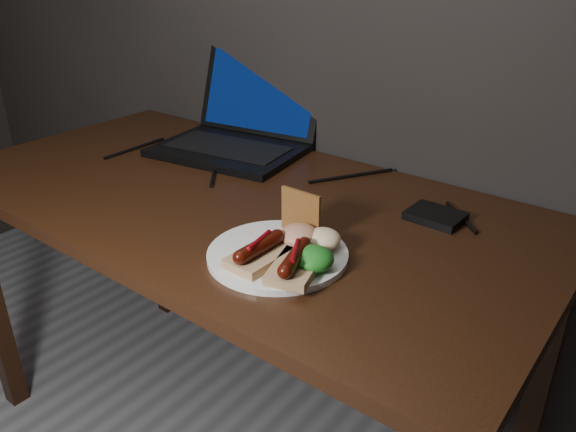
% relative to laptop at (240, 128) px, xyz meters
% --- Properties ---
extents(desk, '(1.40, 0.70, 0.75)m').
position_rel_laptop_xyz_m(desk, '(0.20, -0.26, -0.14)').
color(desk, black).
rests_on(desk, ground).
extents(laptop, '(0.42, 0.40, 0.25)m').
position_rel_laptop_xyz_m(laptop, '(0.00, 0.00, 0.00)').
color(laptop, black).
rests_on(laptop, desk).
extents(hard_drive, '(0.11, 0.09, 0.02)m').
position_rel_laptop_xyz_m(hard_drive, '(0.61, -0.09, -0.04)').
color(hard_drive, black).
rests_on(hard_drive, desk).
extents(desk_cables, '(0.92, 0.38, 0.01)m').
position_rel_laptop_xyz_m(desk_cables, '(0.19, -0.11, -0.05)').
color(desk_cables, black).
rests_on(desk_cables, desk).
extents(plate, '(0.26, 0.26, 0.01)m').
position_rel_laptop_xyz_m(plate, '(0.46, -0.41, -0.05)').
color(plate, silver).
rests_on(plate, desk).
extents(bread_sausage_center, '(0.07, 0.12, 0.04)m').
position_rel_laptop_xyz_m(bread_sausage_center, '(0.45, -0.45, -0.02)').
color(bread_sausage_center, tan).
rests_on(bread_sausage_center, plate).
extents(bread_sausage_right, '(0.10, 0.13, 0.04)m').
position_rel_laptop_xyz_m(bread_sausage_right, '(0.52, -0.44, -0.02)').
color(bread_sausage_right, tan).
rests_on(bread_sausage_right, plate).
extents(crispbread, '(0.09, 0.01, 0.08)m').
position_rel_laptop_xyz_m(crispbread, '(0.44, -0.33, 0.00)').
color(crispbread, '#9C602A').
rests_on(crispbread, plate).
extents(salad_greens, '(0.07, 0.07, 0.04)m').
position_rel_laptop_xyz_m(salad_greens, '(0.54, -0.42, -0.02)').
color(salad_greens, '#105413').
rests_on(salad_greens, plate).
extents(salsa_mound, '(0.07, 0.07, 0.04)m').
position_rel_laptop_xyz_m(salsa_mound, '(0.47, -0.37, -0.02)').
color(salsa_mound, '#A71610').
rests_on(salsa_mound, plate).
extents(coleslaw_mound, '(0.06, 0.06, 0.04)m').
position_rel_laptop_xyz_m(coleslaw_mound, '(0.51, -0.35, -0.02)').
color(coleslaw_mound, white).
rests_on(coleslaw_mound, plate).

